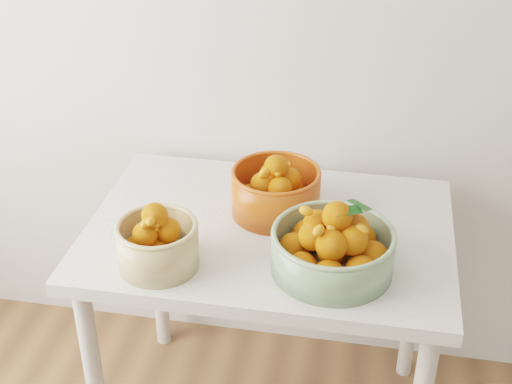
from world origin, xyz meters
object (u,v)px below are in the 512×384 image
(table, at_px, (269,255))
(bowl_green, at_px, (333,247))
(bowl_cream, at_px, (158,243))
(bowl_orange, at_px, (276,191))

(table, height_order, bowl_green, bowl_green)
(bowl_cream, distance_m, bowl_orange, 0.39)
(bowl_green, bearing_deg, bowl_cream, -171.85)
(bowl_orange, bearing_deg, bowl_cream, -129.98)
(table, bearing_deg, bowl_cream, -137.90)
(bowl_cream, height_order, bowl_orange, bowl_orange)
(bowl_cream, bearing_deg, table, 42.10)
(bowl_cream, relative_size, bowl_orange, 0.83)
(table, relative_size, bowl_orange, 3.40)
(table, height_order, bowl_cream, bowl_cream)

